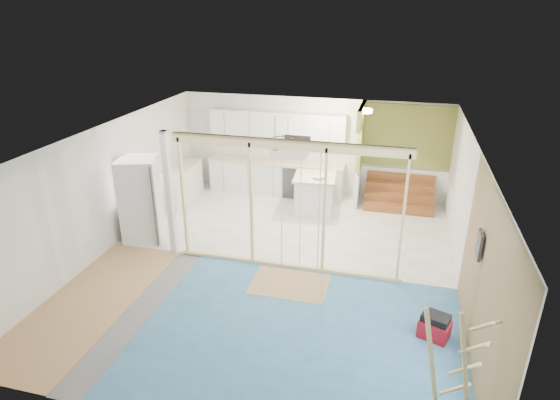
% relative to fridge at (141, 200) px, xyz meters
% --- Properties ---
extents(room, '(7.01, 8.01, 2.61)m').
position_rel_fridge_xyz_m(room, '(3.04, -0.45, 0.38)').
color(room, slate).
rests_on(room, ground).
extents(floor_overlays, '(7.00, 8.00, 0.03)m').
position_rel_fridge_xyz_m(floor_overlays, '(3.11, -0.39, -0.91)').
color(floor_overlays, white).
rests_on(floor_overlays, room).
extents(stud_frame, '(4.66, 0.14, 2.60)m').
position_rel_fridge_xyz_m(stud_frame, '(2.77, -0.45, 0.69)').
color(stud_frame, beige).
rests_on(stud_frame, room).
extents(base_cabinets, '(4.45, 2.24, 0.93)m').
position_rel_fridge_xyz_m(base_cabinets, '(1.43, 2.91, -0.45)').
color(base_cabinets, white).
rests_on(base_cabinets, room).
extents(upper_cabinets, '(3.60, 0.41, 0.85)m').
position_rel_fridge_xyz_m(upper_cabinets, '(2.20, 3.37, 0.90)').
color(upper_cabinets, white).
rests_on(upper_cabinets, room).
extents(green_partition, '(2.25, 1.51, 2.60)m').
position_rel_fridge_xyz_m(green_partition, '(5.08, 3.21, 0.03)').
color(green_partition, olive).
rests_on(green_partition, room).
extents(pot_rack, '(0.52, 0.52, 0.72)m').
position_rel_fridge_xyz_m(pot_rack, '(2.73, 1.44, 1.08)').
color(pot_rack, black).
rests_on(pot_rack, room).
extents(sheathing_panel, '(0.02, 4.00, 2.60)m').
position_rel_fridge_xyz_m(sheathing_panel, '(6.52, -2.45, 0.38)').
color(sheathing_panel, '#A57D59').
rests_on(sheathing_panel, room).
extents(electrical_panel, '(0.04, 0.30, 0.40)m').
position_rel_fridge_xyz_m(electrical_panel, '(6.47, -1.85, 0.73)').
color(electrical_panel, '#3A3A3F').
rests_on(electrical_panel, room).
extents(ceiling_light, '(0.32, 0.32, 0.08)m').
position_rel_fridge_xyz_m(ceiling_light, '(4.44, 2.55, 1.62)').
color(ceiling_light, '#FFEABF').
rests_on(ceiling_light, room).
extents(fridge, '(1.01, 0.98, 1.83)m').
position_rel_fridge_xyz_m(fridge, '(0.00, 0.00, 0.00)').
color(fridge, silver).
rests_on(fridge, room).
extents(island, '(1.07, 1.07, 0.97)m').
position_rel_fridge_xyz_m(island, '(3.37, 2.25, -0.44)').
color(island, white).
rests_on(island, room).
extents(bowl, '(0.33, 0.33, 0.07)m').
position_rel_fridge_xyz_m(bowl, '(3.49, 2.10, 0.08)').
color(bowl, white).
rests_on(bowl, island).
extents(soap_bottle_a, '(0.10, 0.11, 0.27)m').
position_rel_fridge_xyz_m(soap_bottle_a, '(1.33, 3.31, 0.15)').
color(soap_bottle_a, silver).
rests_on(soap_bottle_a, base_cabinets).
extents(soap_bottle_b, '(0.09, 0.09, 0.17)m').
position_rel_fridge_xyz_m(soap_bottle_b, '(3.74, 3.17, 0.10)').
color(soap_bottle_b, white).
rests_on(soap_bottle_b, base_cabinets).
extents(toolbox, '(0.53, 0.47, 0.42)m').
position_rel_fridge_xyz_m(toolbox, '(6.04, -1.93, -0.72)').
color(toolbox, maroon).
rests_on(toolbox, room).
extents(ladder, '(0.88, 0.20, 1.68)m').
position_rel_fridge_xyz_m(ladder, '(6.09, -3.55, -0.06)').
color(ladder, tan).
rests_on(ladder, room).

